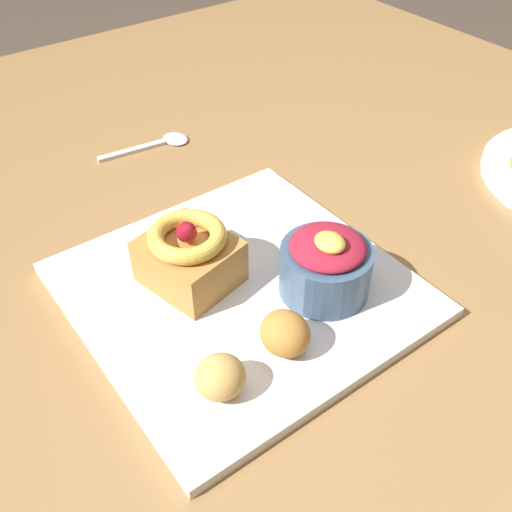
{
  "coord_description": "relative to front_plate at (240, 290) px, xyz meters",
  "views": [
    {
      "loc": [
        0.37,
        -0.45,
        1.15
      ],
      "look_at": [
        0.02,
        -0.19,
        0.77
      ],
      "focal_mm": 41.43,
      "sensor_mm": 36.0,
      "label": 1
    }
  ],
  "objects": [
    {
      "name": "cake_slice",
      "position": [
        -0.04,
        -0.03,
        0.04
      ],
      "size": [
        0.1,
        0.09,
        0.07
      ],
      "rotation": [
        0.0,
        0.0,
        0.22
      ],
      "color": "#B77F3D",
      "rests_on": "front_plate"
    },
    {
      "name": "fritter_middle",
      "position": [
        0.09,
        -0.01,
        0.03
      ],
      "size": [
        0.05,
        0.04,
        0.04
      ],
      "primitive_type": "ellipsoid",
      "color": "#BC7F38",
      "rests_on": "front_plate"
    },
    {
      "name": "ground_plane",
      "position": [
        -0.02,
        0.21,
        -0.74
      ],
      "size": [
        8.0,
        8.0,
        0.0
      ],
      "primitive_type": "plane",
      "color": "brown"
    },
    {
      "name": "front_plate",
      "position": [
        0.0,
        0.0,
        0.0
      ],
      "size": [
        0.31,
        0.31,
        0.01
      ],
      "primitive_type": "cube",
      "color": "white",
      "rests_on": "dining_table"
    },
    {
      "name": "dining_table",
      "position": [
        -0.02,
        0.21,
        -0.09
      ],
      "size": [
        1.43,
        1.08,
        0.73
      ],
      "color": "olive",
      "rests_on": "ground_plane"
    },
    {
      "name": "fritter_front",
      "position": [
        0.09,
        -0.08,
        0.02
      ],
      "size": [
        0.04,
        0.04,
        0.04
      ],
      "primitive_type": "ellipsoid",
      "color": "tan",
      "rests_on": "front_plate"
    },
    {
      "name": "spoon",
      "position": [
        -0.3,
        0.08,
        -0.0
      ],
      "size": [
        0.04,
        0.13,
        0.0
      ],
      "rotation": [
        0.0,
        0.0,
        1.45
      ],
      "color": "silver",
      "rests_on": "dining_table"
    },
    {
      "name": "berry_ramekin",
      "position": [
        0.05,
        0.06,
        0.04
      ],
      "size": [
        0.09,
        0.09,
        0.07
      ],
      "color": "#3D5675",
      "rests_on": "front_plate"
    }
  ]
}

